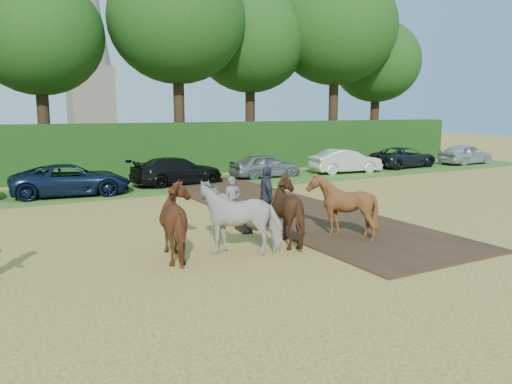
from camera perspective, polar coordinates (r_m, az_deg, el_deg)
The scene contains 9 objects.
ground at distance 13.06m, azimuth 12.74°, elevation -7.41°, with size 120.00×120.00×0.00m, color gold.
earth_strip at distance 19.41m, azimuth 2.29°, elevation -1.62°, with size 4.50×17.00×0.05m, color #472D1C.
grass_verge at distance 25.03m, azimuth -9.04°, elevation 0.72°, with size 50.00×5.00×0.03m, color #38601E.
hedgerow at distance 29.11m, azimuth -12.17°, elevation 4.76°, with size 46.00×1.60×3.00m, color #14380F.
spectator_far at distance 15.97m, azimuth 1.24°, elevation -0.53°, with size 1.15×0.48×1.96m, color #292C36.
plough_team at distance 13.63m, azimuth 1.27°, elevation -2.42°, with size 6.39×4.45×1.89m.
parked_cars at distance 26.19m, azimuth -2.87°, elevation 2.70°, with size 40.49×3.68×1.49m.
treeline at distance 32.12m, azimuth -17.44°, elevation 18.34°, with size 48.70×10.60×14.21m.
church at distance 66.23m, azimuth -18.77°, elevation 17.55°, with size 5.20×5.20×27.00m.
Camera 1 is at (-8.41, -9.28, 3.71)m, focal length 35.00 mm.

